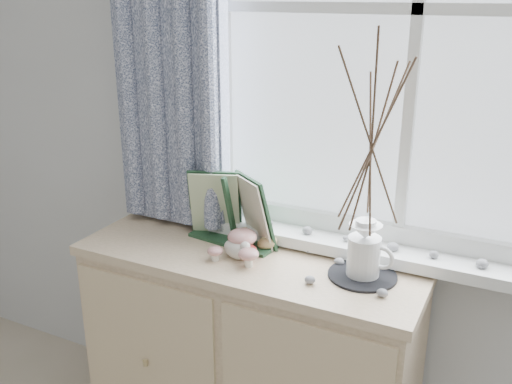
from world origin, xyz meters
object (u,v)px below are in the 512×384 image
sideboard (249,360)px  toadstool_cluster (241,243)px  botanical_book (228,210)px  twig_pitcher (372,139)px

sideboard → toadstool_cluster: (-0.01, -0.03, 0.48)m
sideboard → botanical_book: bearing=159.7°
sideboard → twig_pitcher: twig_pitcher is taller
twig_pitcher → toadstool_cluster: bearing=-168.3°
toadstool_cluster → twig_pitcher: twig_pitcher is taller
botanical_book → twig_pitcher: twig_pitcher is taller
sideboard → toadstool_cluster: size_ratio=6.65×
botanical_book → twig_pitcher: 0.58m
toadstool_cluster → twig_pitcher: (0.41, 0.05, 0.39)m
sideboard → toadstool_cluster: 0.48m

